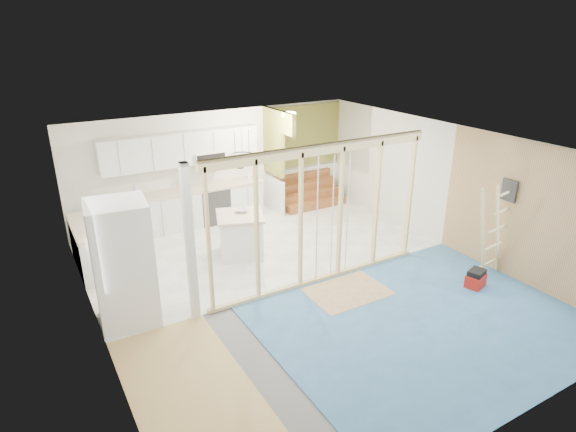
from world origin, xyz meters
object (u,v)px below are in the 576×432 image
toolbox (476,279)px  fridge (124,264)px  ladder (492,231)px  island (241,235)px

toolbox → fridge: bearing=142.7°
toolbox → ladder: bearing=3.5°
island → toolbox: bearing=-27.2°
fridge → island: bearing=32.5°
ladder → fridge: bearing=166.9°
island → toolbox: (3.10, -3.31, -0.28)m
fridge → toolbox: (5.63, -2.06, -0.85)m
fridge → island: fridge is taller
fridge → ladder: bearing=-10.7°
fridge → ladder: (6.15, -1.86, -0.09)m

